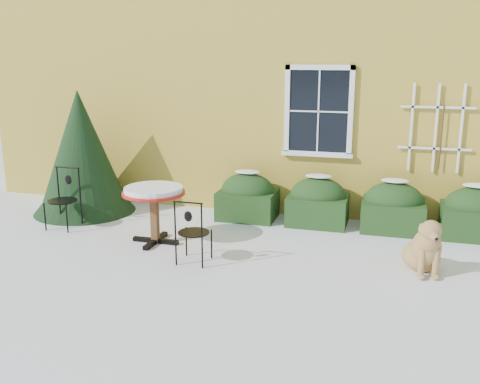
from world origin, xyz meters
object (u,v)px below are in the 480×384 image
(evergreen_shrub, at_px, (82,164))
(patio_chair_far, at_px, (64,198))
(bistro_table, at_px, (154,197))
(patio_chair_near, at_px, (193,231))
(dog, at_px, (425,250))

(evergreen_shrub, bearing_deg, patio_chair_far, -77.66)
(bistro_table, bearing_deg, patio_chair_far, 170.35)
(bistro_table, xyz_separation_m, patio_chair_near, (0.90, -0.64, -0.29))
(bistro_table, distance_m, patio_chair_far, 1.92)
(bistro_table, relative_size, patio_chair_far, 0.95)
(bistro_table, height_order, patio_chair_far, patio_chair_far)
(evergreen_shrub, distance_m, patio_chair_far, 1.09)
(evergreen_shrub, bearing_deg, patio_chair_near, -33.11)
(evergreen_shrub, xyz_separation_m, patio_chair_near, (2.99, -1.95, -0.46))
(evergreen_shrub, xyz_separation_m, patio_chair_far, (0.22, -0.98, -0.41))
(evergreen_shrub, height_order, dog, evergreen_shrub)
(patio_chair_near, bearing_deg, evergreen_shrub, -33.05)
(evergreen_shrub, xyz_separation_m, bistro_table, (2.09, -1.30, -0.17))
(patio_chair_near, distance_m, patio_chair_far, 2.93)
(bistro_table, xyz_separation_m, patio_chair_far, (-1.87, 0.32, -0.25))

